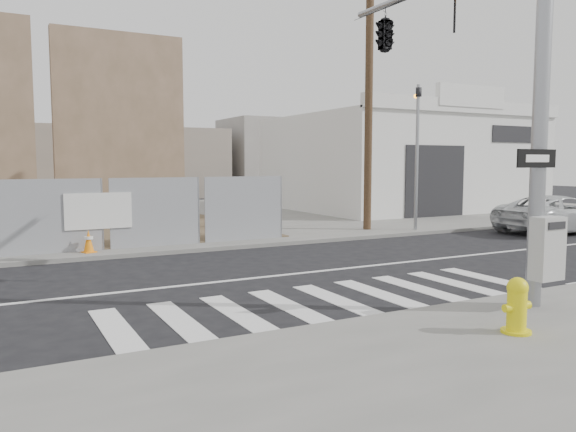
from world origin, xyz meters
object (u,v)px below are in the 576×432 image
auto_shop (399,163)px  fire_hydrant (517,305)px  traffic_cone_d (89,241)px  signal_pole (428,54)px  suv (558,214)px

auto_shop → fire_hydrant: 22.89m
fire_hydrant → traffic_cone_d: 11.29m
fire_hydrant → traffic_cone_d: fire_hydrant is taller
auto_shop → signal_pole: bearing=-127.5°
suv → traffic_cone_d: suv is taller
auto_shop → suv: (-1.35, -10.73, -1.85)m
fire_hydrant → suv: suv is taller
signal_pole → suv: signal_pole is taller
signal_pole → auto_shop: 19.04m
fire_hydrant → signal_pole: bearing=75.6°
signal_pole → fire_hydrant: signal_pole is taller
signal_pole → fire_hydrant: (-1.52, -3.70, -4.26)m
suv → signal_pole: bearing=113.2°
fire_hydrant → suv: size_ratio=0.16×
fire_hydrant → suv: 14.14m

